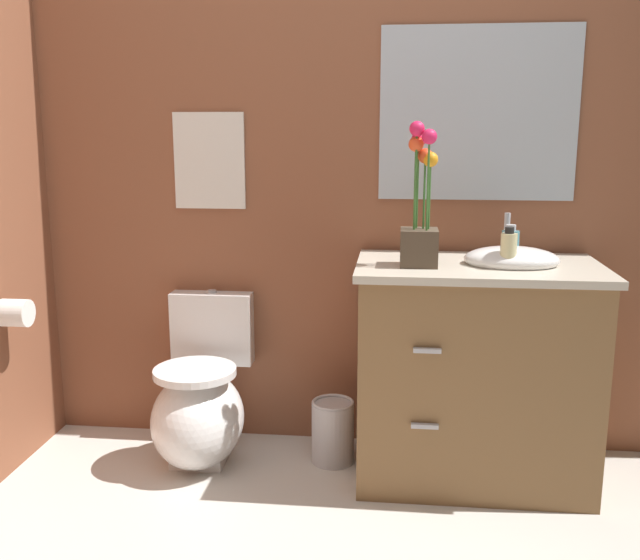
{
  "coord_description": "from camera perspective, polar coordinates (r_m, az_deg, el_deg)",
  "views": [
    {
      "loc": [
        0.23,
        -1.65,
        1.4
      ],
      "look_at": [
        -0.07,
        1.05,
        0.82
      ],
      "focal_mm": 40.13,
      "sensor_mm": 36.0,
      "label": 1
    }
  ],
  "objects": [
    {
      "name": "wall_back",
      "position": [
        3.08,
        5.83,
        9.3
      ],
      "size": [
        4.15,
        0.05,
        2.5
      ],
      "primitive_type": "cube",
      "color": "brown",
      "rests_on": "ground_plane"
    },
    {
      "name": "toilet",
      "position": [
        3.11,
        -9.49,
        -9.82
      ],
      "size": [
        0.38,
        0.59,
        0.69
      ],
      "color": "white",
      "rests_on": "ground_plane"
    },
    {
      "name": "vanity_cabinet",
      "position": [
        2.92,
        12.26,
        -7.03
      ],
      "size": [
        0.94,
        0.56,
        1.06
      ],
      "color": "brown",
      "rests_on": "ground_plane"
    },
    {
      "name": "flower_vase",
      "position": [
        2.71,
        7.98,
        4.89
      ],
      "size": [
        0.14,
        0.14,
        0.54
      ],
      "color": "#4C3D2D",
      "rests_on": "vanity_cabinet"
    },
    {
      "name": "soap_bottle",
      "position": [
        2.73,
        14.8,
        2.32
      ],
      "size": [
        0.06,
        0.06,
        0.16
      ],
      "color": "beige",
      "rests_on": "vanity_cabinet"
    },
    {
      "name": "lotion_bottle",
      "position": [
        2.89,
        14.92,
        2.71
      ],
      "size": [
        0.07,
        0.07,
        0.14
      ],
      "color": "teal",
      "rests_on": "vanity_cabinet"
    },
    {
      "name": "trash_bin",
      "position": [
        3.09,
        1.03,
        -11.95
      ],
      "size": [
        0.18,
        0.18,
        0.27
      ],
      "color": "#B7B7BC",
      "rests_on": "ground_plane"
    },
    {
      "name": "wall_poster",
      "position": [
        3.15,
        -8.81,
        9.37
      ],
      "size": [
        0.31,
        0.01,
        0.41
      ],
      "primitive_type": "cube",
      "color": "silver"
    },
    {
      "name": "wall_mirror",
      "position": [
        3.06,
        12.5,
        12.81
      ],
      "size": [
        0.8,
        0.01,
        0.7
      ],
      "primitive_type": "cube",
      "color": "#B2BCC6"
    },
    {
      "name": "toilet_paper_roll",
      "position": [
        3.06,
        -23.11,
        -2.43
      ],
      "size": [
        0.11,
        0.11,
        0.11
      ],
      "primitive_type": "cylinder",
      "rotation": [
        0.0,
        1.57,
        0.0
      ],
      "color": "white"
    }
  ]
}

